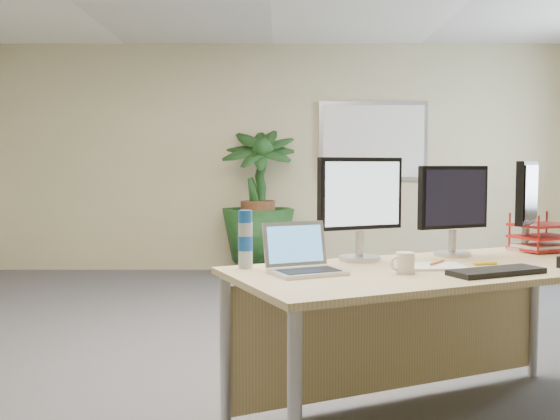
{
  "coord_description": "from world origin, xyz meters",
  "views": [
    {
      "loc": [
        0.07,
        -3.49,
        1.25
      ],
      "look_at": [
        0.08,
        0.35,
        0.98
      ],
      "focal_mm": 40.0,
      "sensor_mm": 36.0,
      "label": 1
    }
  ],
  "objects_px": {
    "desk": "(430,297)",
    "floor_plant": "(258,210)",
    "monitor_left": "(360,202)",
    "laptop": "(302,259)",
    "monitor_right": "(453,204)"
  },
  "relations": [
    {
      "from": "desk",
      "to": "floor_plant",
      "type": "xyz_separation_m",
      "value": [
        -0.98,
        4.18,
        0.13
      ]
    },
    {
      "from": "monitor_left",
      "to": "laptop",
      "type": "height_order",
      "value": "monitor_left"
    },
    {
      "from": "floor_plant",
      "to": "monitor_left",
      "type": "height_order",
      "value": "floor_plant"
    },
    {
      "from": "desk",
      "to": "floor_plant",
      "type": "height_order",
      "value": "floor_plant"
    },
    {
      "from": "desk",
      "to": "floor_plant",
      "type": "distance_m",
      "value": 4.3
    },
    {
      "from": "floor_plant",
      "to": "monitor_left",
      "type": "distance_m",
      "value": 4.17
    },
    {
      "from": "floor_plant",
      "to": "laptop",
      "type": "relative_size",
      "value": 3.88
    },
    {
      "from": "desk",
      "to": "laptop",
      "type": "relative_size",
      "value": 5.7
    },
    {
      "from": "monitor_left",
      "to": "floor_plant",
      "type": "bearing_deg",
      "value": 98.96
    },
    {
      "from": "desk",
      "to": "monitor_left",
      "type": "relative_size",
      "value": 4.29
    },
    {
      "from": "desk",
      "to": "monitor_right",
      "type": "height_order",
      "value": "monitor_right"
    },
    {
      "from": "monitor_right",
      "to": "desk",
      "type": "bearing_deg",
      "value": -125.51
    },
    {
      "from": "floor_plant",
      "to": "monitor_left",
      "type": "bearing_deg",
      "value": -81.04
    },
    {
      "from": "monitor_right",
      "to": "laptop",
      "type": "xyz_separation_m",
      "value": [
        -0.81,
        -0.51,
        -0.21
      ]
    },
    {
      "from": "monitor_left",
      "to": "laptop",
      "type": "distance_m",
      "value": 0.51
    }
  ]
}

